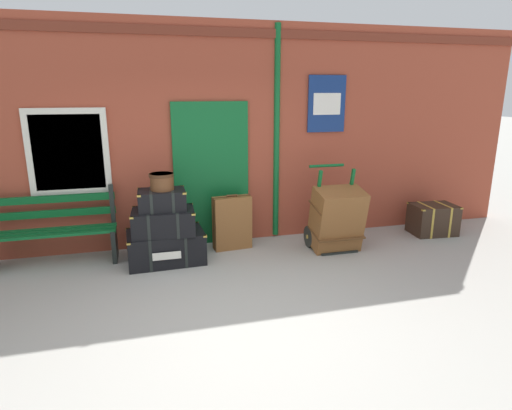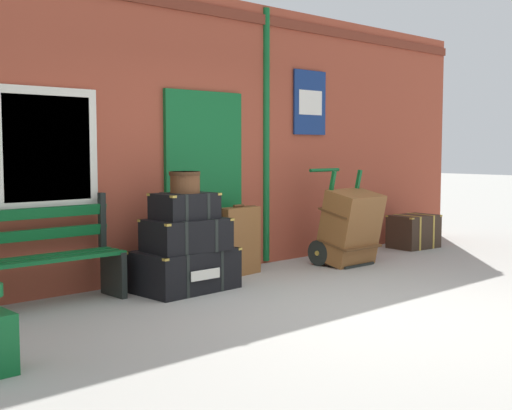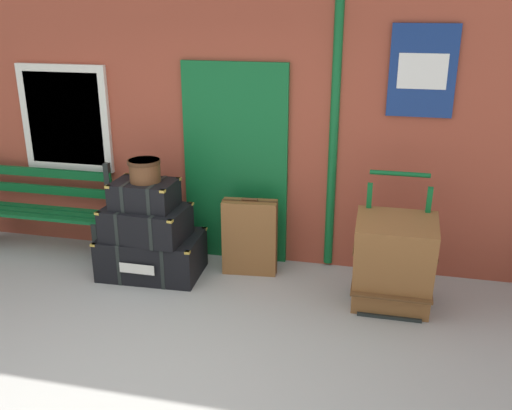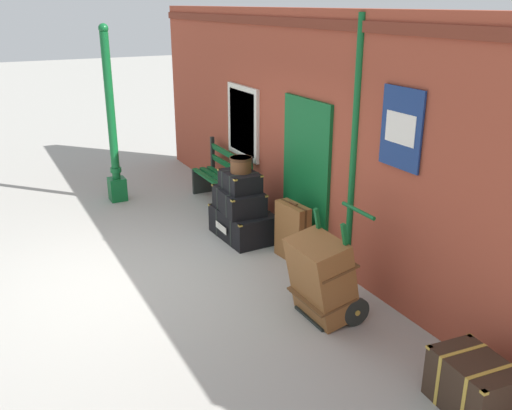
{
  "view_description": "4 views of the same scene",
  "coord_description": "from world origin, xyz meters",
  "px_view_note": "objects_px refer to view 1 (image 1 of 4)",
  "views": [
    {
      "loc": [
        -0.82,
        -3.74,
        2.25
      ],
      "look_at": [
        0.61,
        1.65,
        0.76
      ],
      "focal_mm": 30.13,
      "sensor_mm": 36.0,
      "label": 1
    },
    {
      "loc": [
        -4.72,
        -3.64,
        1.45
      ],
      "look_at": [
        0.32,
        1.76,
        0.83
      ],
      "focal_mm": 47.35,
      "sensor_mm": 36.0,
      "label": 2
    },
    {
      "loc": [
        1.64,
        -3.05,
        2.64
      ],
      "look_at": [
        0.47,
        1.94,
        0.8
      ],
      "focal_mm": 39.61,
      "sensor_mm": 36.0,
      "label": 3
    },
    {
      "loc": [
        6.28,
        -1.49,
        3.27
      ],
      "look_at": [
        0.35,
        1.56,
        0.85
      ],
      "focal_mm": 39.41,
      "sensor_mm": 36.0,
      "label": 4
    }
  ],
  "objects_px": {
    "large_brown_trunk": "(337,219)",
    "round_hatbox": "(162,181)",
    "porters_trolley": "(331,229)",
    "suitcase_slate": "(232,223)",
    "steamer_trunk_middle": "(164,221)",
    "corner_trunk": "(433,219)",
    "platform_bench": "(53,231)",
    "steamer_trunk_base": "(166,247)",
    "steamer_trunk_top": "(162,200)"
  },
  "relations": [
    {
      "from": "suitcase_slate",
      "to": "porters_trolley",
      "type": "bearing_deg",
      "value": -12.18
    },
    {
      "from": "round_hatbox",
      "to": "suitcase_slate",
      "type": "distance_m",
      "value": 1.25
    },
    {
      "from": "platform_bench",
      "to": "round_hatbox",
      "type": "distance_m",
      "value": 1.62
    },
    {
      "from": "steamer_trunk_top",
      "to": "round_hatbox",
      "type": "bearing_deg",
      "value": 32.15
    },
    {
      "from": "steamer_trunk_middle",
      "to": "suitcase_slate",
      "type": "xyz_separation_m",
      "value": [
        0.98,
        0.31,
        -0.19
      ]
    },
    {
      "from": "steamer_trunk_base",
      "to": "porters_trolley",
      "type": "height_order",
      "value": "porters_trolley"
    },
    {
      "from": "suitcase_slate",
      "to": "large_brown_trunk",
      "type": "bearing_deg",
      "value": -18.73
    },
    {
      "from": "platform_bench",
      "to": "porters_trolley",
      "type": "height_order",
      "value": "porters_trolley"
    },
    {
      "from": "round_hatbox",
      "to": "suitcase_slate",
      "type": "relative_size",
      "value": 0.39
    },
    {
      "from": "platform_bench",
      "to": "steamer_trunk_top",
      "type": "xyz_separation_m",
      "value": [
        1.42,
        -0.36,
        0.43
      ]
    },
    {
      "from": "round_hatbox",
      "to": "porters_trolley",
      "type": "distance_m",
      "value": 2.55
    },
    {
      "from": "platform_bench",
      "to": "large_brown_trunk",
      "type": "distance_m",
      "value": 3.87
    },
    {
      "from": "steamer_trunk_base",
      "to": "round_hatbox",
      "type": "distance_m",
      "value": 0.91
    },
    {
      "from": "steamer_trunk_base",
      "to": "round_hatbox",
      "type": "relative_size",
      "value": 3.29
    },
    {
      "from": "steamer_trunk_top",
      "to": "suitcase_slate",
      "type": "bearing_deg",
      "value": 16.48
    },
    {
      "from": "steamer_trunk_base",
      "to": "porters_trolley",
      "type": "distance_m",
      "value": 2.39
    },
    {
      "from": "steamer_trunk_middle",
      "to": "corner_trunk",
      "type": "bearing_deg",
      "value": 1.85
    },
    {
      "from": "round_hatbox",
      "to": "porters_trolley",
      "type": "height_order",
      "value": "round_hatbox"
    },
    {
      "from": "platform_bench",
      "to": "steamer_trunk_middle",
      "type": "relative_size",
      "value": 1.91
    },
    {
      "from": "steamer_trunk_top",
      "to": "corner_trunk",
      "type": "distance_m",
      "value": 4.3
    },
    {
      "from": "steamer_trunk_middle",
      "to": "large_brown_trunk",
      "type": "bearing_deg",
      "value": -4.05
    },
    {
      "from": "steamer_trunk_middle",
      "to": "suitcase_slate",
      "type": "bearing_deg",
      "value": 17.57
    },
    {
      "from": "round_hatbox",
      "to": "corner_trunk",
      "type": "height_order",
      "value": "round_hatbox"
    },
    {
      "from": "round_hatbox",
      "to": "corner_trunk",
      "type": "bearing_deg",
      "value": 1.47
    },
    {
      "from": "large_brown_trunk",
      "to": "steamer_trunk_middle",
      "type": "bearing_deg",
      "value": 175.95
    },
    {
      "from": "corner_trunk",
      "to": "porters_trolley",
      "type": "bearing_deg",
      "value": -175.88
    },
    {
      "from": "corner_trunk",
      "to": "platform_bench",
      "type": "bearing_deg",
      "value": 177.6
    },
    {
      "from": "porters_trolley",
      "to": "large_brown_trunk",
      "type": "distance_m",
      "value": 0.27
    },
    {
      "from": "steamer_trunk_base",
      "to": "porters_trolley",
      "type": "relative_size",
      "value": 0.87
    },
    {
      "from": "large_brown_trunk",
      "to": "round_hatbox",
      "type": "bearing_deg",
      "value": 175.26
    },
    {
      "from": "steamer_trunk_middle",
      "to": "corner_trunk",
      "type": "relative_size",
      "value": 1.15
    },
    {
      "from": "steamer_trunk_top",
      "to": "steamer_trunk_middle",
      "type": "bearing_deg",
      "value": -78.6
    },
    {
      "from": "round_hatbox",
      "to": "large_brown_trunk",
      "type": "relative_size",
      "value": 0.33
    },
    {
      "from": "round_hatbox",
      "to": "corner_trunk",
      "type": "distance_m",
      "value": 4.33
    },
    {
      "from": "steamer_trunk_top",
      "to": "corner_trunk",
      "type": "relative_size",
      "value": 0.85
    },
    {
      "from": "platform_bench",
      "to": "steamer_trunk_base",
      "type": "distance_m",
      "value": 1.49
    },
    {
      "from": "steamer_trunk_middle",
      "to": "round_hatbox",
      "type": "relative_size",
      "value": 2.65
    },
    {
      "from": "steamer_trunk_middle",
      "to": "suitcase_slate",
      "type": "height_order",
      "value": "suitcase_slate"
    },
    {
      "from": "suitcase_slate",
      "to": "round_hatbox",
      "type": "bearing_deg",
      "value": -163.77
    },
    {
      "from": "porters_trolley",
      "to": "steamer_trunk_top",
      "type": "bearing_deg",
      "value": 179.65
    },
    {
      "from": "platform_bench",
      "to": "steamer_trunk_base",
      "type": "bearing_deg",
      "value": -12.78
    },
    {
      "from": "round_hatbox",
      "to": "suitcase_slate",
      "type": "height_order",
      "value": "round_hatbox"
    },
    {
      "from": "platform_bench",
      "to": "steamer_trunk_base",
      "type": "relative_size",
      "value": 1.54
    },
    {
      "from": "steamer_trunk_base",
      "to": "steamer_trunk_top",
      "type": "height_order",
      "value": "steamer_trunk_top"
    },
    {
      "from": "porters_trolley",
      "to": "suitcase_slate",
      "type": "height_order",
      "value": "porters_trolley"
    },
    {
      "from": "large_brown_trunk",
      "to": "corner_trunk",
      "type": "distance_m",
      "value": 1.88
    },
    {
      "from": "steamer_trunk_base",
      "to": "large_brown_trunk",
      "type": "relative_size",
      "value": 1.09
    },
    {
      "from": "steamer_trunk_base",
      "to": "steamer_trunk_middle",
      "type": "bearing_deg",
      "value": -107.71
    },
    {
      "from": "suitcase_slate",
      "to": "corner_trunk",
      "type": "xyz_separation_m",
      "value": [
        3.26,
        -0.17,
        -0.15
      ]
    },
    {
      "from": "steamer_trunk_top",
      "to": "steamer_trunk_base",
      "type": "bearing_deg",
      "value": 56.71
    }
  ]
}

